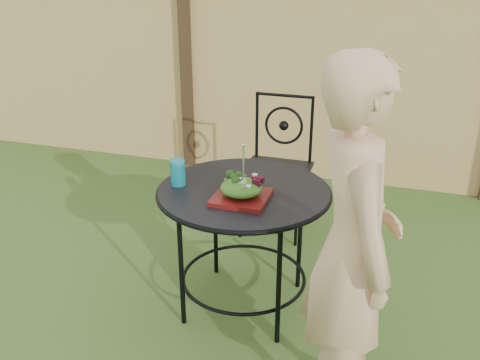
{
  "coord_description": "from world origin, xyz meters",
  "views": [
    {
      "loc": [
        0.58,
        -2.23,
        1.88
      ],
      "look_at": [
        -0.21,
        0.25,
        0.75
      ],
      "focal_mm": 40.0,
      "sensor_mm": 36.0,
      "label": 1
    }
  ],
  "objects_px": {
    "diner": "(352,249)",
    "salad_plate": "(241,197)",
    "patio_chair": "(278,161)",
    "patio_table": "(244,213)"
  },
  "relations": [
    {
      "from": "diner",
      "to": "salad_plate",
      "type": "xyz_separation_m",
      "value": [
        -0.6,
        0.43,
        -0.05
      ]
    },
    {
      "from": "patio_chair",
      "to": "diner",
      "type": "relative_size",
      "value": 0.6
    },
    {
      "from": "patio_table",
      "to": "patio_chair",
      "type": "relative_size",
      "value": 0.97
    },
    {
      "from": "patio_table",
      "to": "patio_chair",
      "type": "distance_m",
      "value": 1.0
    },
    {
      "from": "patio_chair",
      "to": "diner",
      "type": "distance_m",
      "value": 1.71
    },
    {
      "from": "patio_chair",
      "to": "salad_plate",
      "type": "relative_size",
      "value": 3.52
    },
    {
      "from": "patio_chair",
      "to": "salad_plate",
      "type": "bearing_deg",
      "value": -85.99
    },
    {
      "from": "diner",
      "to": "patio_chair",
      "type": "bearing_deg",
      "value": 3.27
    },
    {
      "from": "salad_plate",
      "to": "patio_table",
      "type": "bearing_deg",
      "value": 101.27
    },
    {
      "from": "patio_table",
      "to": "diner",
      "type": "bearing_deg",
      "value": -41.78
    }
  ]
}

